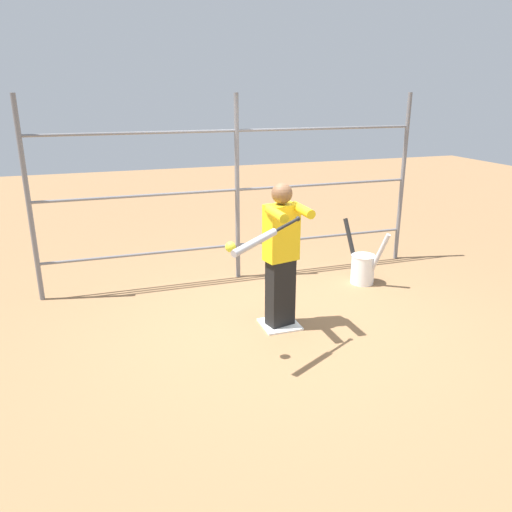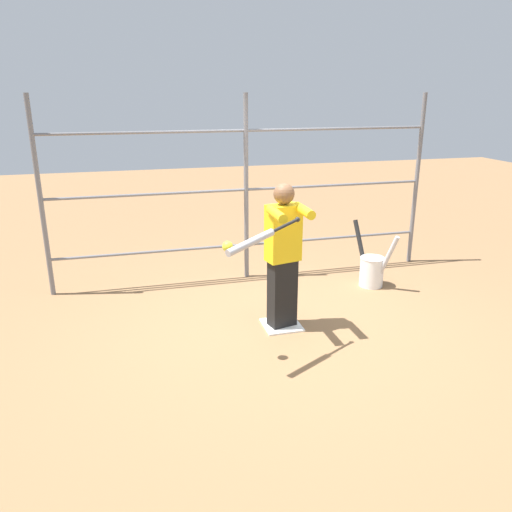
# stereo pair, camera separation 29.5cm
# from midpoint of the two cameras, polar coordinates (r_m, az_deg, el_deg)

# --- Properties ---
(ground_plane) EXTENTS (24.00, 24.00, 0.00)m
(ground_plane) POSITION_cam_midpoint_polar(r_m,az_deg,el_deg) (5.53, 1.20, -7.92)
(ground_plane) COLOR olive
(home_plate) EXTENTS (0.40, 0.40, 0.02)m
(home_plate) POSITION_cam_midpoint_polar(r_m,az_deg,el_deg) (5.53, 1.20, -7.83)
(home_plate) COLOR white
(home_plate) RESTS_ON ground
(fence_backstop) EXTENTS (5.11, 0.06, 2.43)m
(fence_backstop) POSITION_cam_midpoint_polar(r_m,az_deg,el_deg) (6.60, -3.45, 7.56)
(fence_backstop) COLOR slate
(fence_backstop) RESTS_ON ground
(batter) EXTENTS (0.40, 0.59, 1.57)m
(batter) POSITION_cam_midpoint_polar(r_m,az_deg,el_deg) (5.20, 1.32, 0.44)
(batter) COLOR black
(batter) RESTS_ON ground
(baseball_bat_swinging) EXTENTS (0.81, 0.52, 0.18)m
(baseball_bat_swinging) POSITION_cam_midpoint_polar(r_m,az_deg,el_deg) (4.31, -1.43, 1.91)
(baseball_bat_swinging) COLOR black
(softball_in_flight) EXTENTS (0.10, 0.10, 0.10)m
(softball_in_flight) POSITION_cam_midpoint_polar(r_m,az_deg,el_deg) (4.43, -4.85, 1.02)
(softball_in_flight) COLOR yellow
(bat_bucket) EXTENTS (0.37, 0.74, 0.82)m
(bat_bucket) POSITION_cam_midpoint_polar(r_m,az_deg,el_deg) (6.74, 10.88, -1.25)
(bat_bucket) COLOR white
(bat_bucket) RESTS_ON ground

